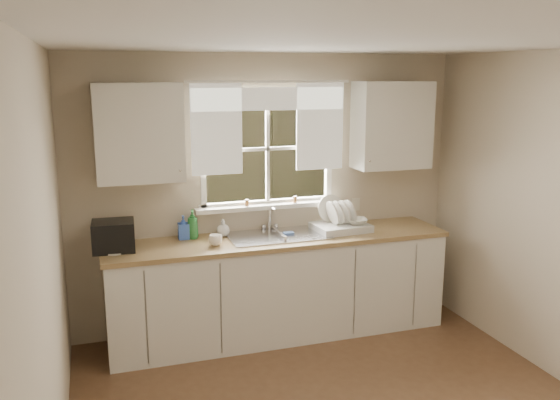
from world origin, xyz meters
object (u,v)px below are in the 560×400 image
object	(u,v)px
dish_rack	(340,223)
cup	(216,240)
soap_bottle_a	(193,224)
black_appliance	(113,236)

from	to	relation	value
dish_rack	cup	bearing A→B (deg)	-174.49
soap_bottle_a	dish_rack	bearing A→B (deg)	10.33
cup	black_appliance	xyz separation A→B (m)	(-0.82, 0.12, 0.08)
black_appliance	soap_bottle_a	bearing A→B (deg)	15.73
dish_rack	black_appliance	bearing A→B (deg)	179.95
soap_bottle_a	black_appliance	size ratio (longest dim) A/B	0.77
dish_rack	soap_bottle_a	world-z (taller)	dish_rack
soap_bottle_a	cup	xyz separation A→B (m)	(0.15, -0.26, -0.08)
cup	black_appliance	distance (m)	0.83
soap_bottle_a	cup	size ratio (longest dim) A/B	2.26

